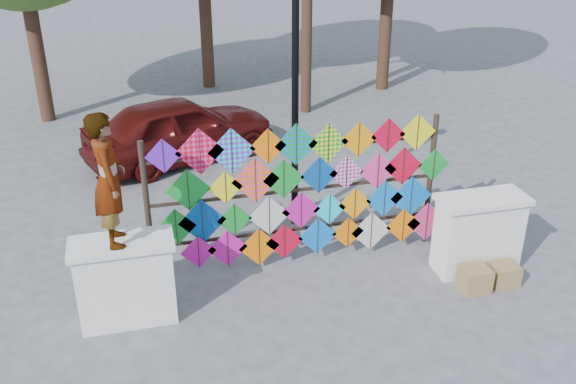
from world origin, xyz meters
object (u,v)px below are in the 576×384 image
(vendor_woman, at_px, (109,180))
(lamppost, at_px, (295,79))
(sedan, at_px, (180,129))
(kite_rack, at_px, (303,193))

(vendor_woman, height_order, lamppost, lamppost)
(lamppost, bearing_deg, sedan, 115.56)
(vendor_woman, xyz_separation_m, lamppost, (3.05, 2.20, 0.50))
(sedan, bearing_deg, kite_rack, 176.19)
(vendor_woman, height_order, sedan, vendor_woman)
(kite_rack, relative_size, vendor_woman, 2.70)
(kite_rack, relative_size, sedan, 1.17)
(kite_rack, bearing_deg, vendor_woman, -161.96)
(kite_rack, bearing_deg, lamppost, 80.59)
(vendor_woman, bearing_deg, sedan, -16.62)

